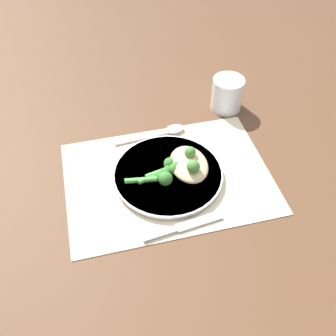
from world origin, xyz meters
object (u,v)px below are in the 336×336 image
object	(u,v)px
chicken_fillet	(189,165)
broccoli_stalk_rear	(174,167)
spoon	(166,131)
water_glass	(227,94)
knife	(182,227)
broccoli_stalk_right	(161,177)
broccoli_stalk_front	(168,168)
plate	(168,174)

from	to	relation	value
chicken_fillet	broccoli_stalk_rear	xyz separation A→B (m)	(0.03, -0.01, -0.00)
spoon	water_glass	xyz separation A→B (m)	(-0.18, -0.07, 0.04)
chicken_fillet	spoon	size ratio (longest dim) A/B	0.63
knife	spoon	xyz separation A→B (m)	(-0.04, -0.29, 0.00)
chicken_fillet	spoon	distance (m)	0.15
broccoli_stalk_right	water_glass	bearing A→B (deg)	143.06
broccoli_stalk_right	spoon	distance (m)	0.18
broccoli_stalk_rear	knife	bearing A→B (deg)	-20.43
broccoli_stalk_front	knife	bearing A→B (deg)	-18.03
plate	chicken_fillet	world-z (taller)	chicken_fillet
broccoli_stalk_front	spoon	world-z (taller)	broccoli_stalk_front
broccoli_stalk_front	knife	distance (m)	0.15
water_glass	knife	bearing A→B (deg)	58.15
chicken_fillet	plate	bearing A→B (deg)	-3.34
broccoli_stalk_front	chicken_fillet	bearing A→B (deg)	68.79
knife	spoon	world-z (taller)	spoon
spoon	water_glass	bearing A→B (deg)	105.11
broccoli_stalk_front	water_glass	size ratio (longest dim) A/B	1.11
broccoli_stalk_front	water_glass	bearing A→B (deg)	119.54
broccoli_stalk_front	broccoli_stalk_right	size ratio (longest dim) A/B	0.95
broccoli_stalk_right	knife	size ratio (longest dim) A/B	0.59
broccoli_stalk_right	plate	bearing A→B (deg)	143.47
chicken_fillet	water_glass	bearing A→B (deg)	-127.62
chicken_fillet	water_glass	size ratio (longest dim) A/B	1.31
broccoli_stalk_front	plate	bearing A→B (deg)	-43.88
broccoli_stalk_right	knife	distance (m)	0.13
broccoli_stalk_front	broccoli_stalk_rear	bearing A→B (deg)	79.45
water_glass	broccoli_stalk_right	bearing A→B (deg)	44.83
broccoli_stalk_rear	broccoli_stalk_front	bearing A→B (deg)	-97.69
broccoli_stalk_rear	water_glass	world-z (taller)	water_glass
plate	spoon	world-z (taller)	plate
broccoli_stalk_rear	knife	xyz separation A→B (m)	(0.02, 0.15, -0.02)
plate	chicken_fillet	xyz separation A→B (m)	(-0.05, 0.00, 0.02)
broccoli_stalk_rear	water_glass	bearing A→B (deg)	124.13
knife	plate	bearing A→B (deg)	170.67
broccoli_stalk_right	water_glass	size ratio (longest dim) A/B	1.16
spoon	broccoli_stalk_right	bearing A→B (deg)	-22.42
knife	broccoli_stalk_front	bearing A→B (deg)	170.23
broccoli_stalk_front	spoon	xyz separation A→B (m)	(-0.03, -0.15, -0.02)
broccoli_stalk_front	broccoli_stalk_right	xyz separation A→B (m)	(0.02, 0.02, 0.00)
chicken_fillet	knife	world-z (taller)	chicken_fillet
knife	broccoli_stalk_rear	bearing A→B (deg)	164.97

